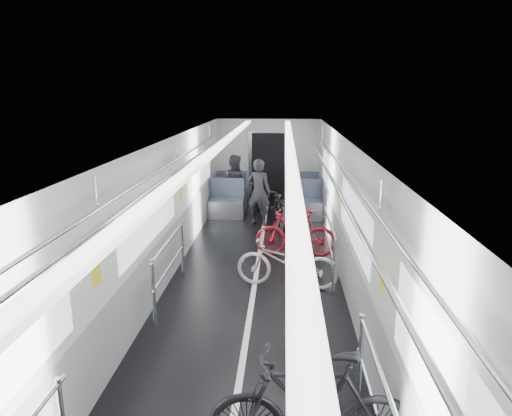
{
  "coord_description": "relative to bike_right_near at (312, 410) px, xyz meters",
  "views": [
    {
      "loc": [
        0.46,
        -6.31,
        3.18
      ],
      "look_at": [
        0.0,
        1.2,
        1.24
      ],
      "focal_mm": 32.0,
      "sensor_mm": 36.0,
      "label": 1
    }
  ],
  "objects": [
    {
      "name": "car_shell",
      "position": [
        -0.73,
        4.74,
        0.58
      ],
      "size": [
        3.02,
        14.01,
        2.41
      ],
      "color": "black",
      "rests_on": "ground"
    },
    {
      "name": "bike_right_near",
      "position": [
        0.0,
        0.0,
        0.0
      ],
      "size": [
        1.83,
        0.58,
        1.09
      ],
      "primitive_type": "imported",
      "rotation": [
        0.0,
        0.0,
        -1.53
      ],
      "color": "black",
      "rests_on": "floor"
    },
    {
      "name": "bike_right_mid",
      "position": [
        -0.19,
        3.71,
        -0.1
      ],
      "size": [
        1.75,
        0.81,
        0.89
      ],
      "primitive_type": "imported",
      "rotation": [
        0.0,
        0.0,
        -1.7
      ],
      "color": "silver",
      "rests_on": "floor"
    },
    {
      "name": "bike_right_far",
      "position": [
        -0.02,
        5.2,
        -0.07
      ],
      "size": [
        1.6,
        0.52,
        0.95
      ],
      "primitive_type": "imported",
      "rotation": [
        0.0,
        0.0,
        -1.61
      ],
      "color": "maroon",
      "rests_on": "floor"
    },
    {
      "name": "bike_aisle",
      "position": [
        -0.34,
        7.24,
        -0.05
      ],
      "size": [
        0.9,
        1.94,
        0.98
      ],
      "primitive_type": "imported",
      "rotation": [
        0.0,
        0.0,
        0.14
      ],
      "color": "black",
      "rests_on": "floor"
    },
    {
      "name": "person_standing",
      "position": [
        -0.86,
        7.34,
        0.27
      ],
      "size": [
        0.69,
        0.57,
        1.63
      ],
      "primitive_type": "imported",
      "rotation": [
        0.0,
        0.0,
        2.8
      ],
      "color": "black",
      "rests_on": "floor"
    },
    {
      "name": "person_seated",
      "position": [
        -1.59,
        8.55,
        0.23
      ],
      "size": [
        0.89,
        0.77,
        1.55
      ],
      "primitive_type": "imported",
      "rotation": [
        0.0,
        0.0,
        2.86
      ],
      "color": "#2E2D35",
      "rests_on": "floor"
    }
  ]
}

